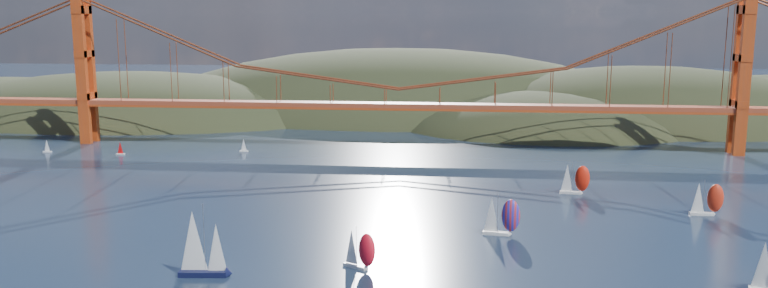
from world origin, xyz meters
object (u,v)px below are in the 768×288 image
racer_3 (706,198)px  racer_rwb (501,216)px  sloop_navy (200,244)px  racer_0 (359,249)px  racer_5 (574,179)px

racer_3 → racer_rwb: bearing=-156.1°
sloop_navy → racer_rwb: sloop_navy is taller
sloop_navy → racer_rwb: bearing=23.8°
racer_0 → racer_rwb: racer_rwb is taller
sloop_navy → racer_3: sloop_navy is taller
racer_5 → racer_3: bearing=-27.8°
racer_0 → racer_rwb: 38.49m
racer_0 → racer_5: bearing=82.1°
sloop_navy → racer_5: sloop_navy is taller
racer_5 → racer_rwb: size_ratio=0.96×
racer_3 → racer_rwb: (-51.59, -22.03, 0.23)m
racer_5 → racer_rwb: bearing=-112.9°
racer_0 → racer_3: 93.41m
racer_0 → sloop_navy: bearing=-136.5°
sloop_navy → racer_3: 122.80m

